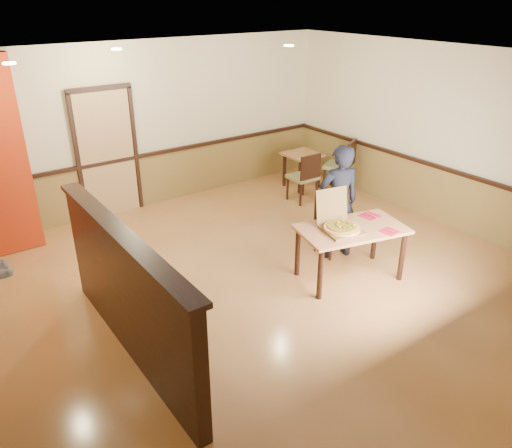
{
  "coord_description": "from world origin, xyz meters",
  "views": [
    {
      "loc": [
        -3.42,
        -4.4,
        3.51
      ],
      "look_at": [
        -0.26,
        0.0,
        0.96
      ],
      "focal_mm": 35.0,
      "sensor_mm": 36.0,
      "label": 1
    }
  ],
  "objects_px": {
    "diner_chair": "(331,222)",
    "condiment": "(307,152)",
    "side_chair_left": "(305,176)",
    "diner": "(338,202)",
    "side_chair_right": "(343,164)",
    "main_table": "(351,235)",
    "side_table": "(302,162)",
    "pizza_box": "(340,226)"
  },
  "relations": [
    {
      "from": "diner_chair",
      "to": "side_table",
      "type": "xyz_separation_m",
      "value": [
        1.38,
        2.27,
        0.05
      ]
    },
    {
      "from": "side_table",
      "to": "diner",
      "type": "xyz_separation_m",
      "value": [
        -1.41,
        -2.41,
        0.32
      ]
    },
    {
      "from": "diner_chair",
      "to": "condiment",
      "type": "distance_m",
      "value": 2.56
    },
    {
      "from": "side_chair_left",
      "to": "condiment",
      "type": "relative_size",
      "value": 6.92
    },
    {
      "from": "side_table",
      "to": "diner",
      "type": "distance_m",
      "value": 2.81
    },
    {
      "from": "diner_chair",
      "to": "diner",
      "type": "height_order",
      "value": "diner"
    },
    {
      "from": "diner_chair",
      "to": "diner",
      "type": "xyz_separation_m",
      "value": [
        -0.02,
        -0.14,
        0.37
      ]
    },
    {
      "from": "pizza_box",
      "to": "diner_chair",
      "type": "bearing_deg",
      "value": 65.16
    },
    {
      "from": "side_table",
      "to": "pizza_box",
      "type": "height_order",
      "value": "pizza_box"
    },
    {
      "from": "main_table",
      "to": "diner",
      "type": "xyz_separation_m",
      "value": [
        0.29,
        0.56,
        0.2
      ]
    },
    {
      "from": "side_chair_left",
      "to": "side_table",
      "type": "xyz_separation_m",
      "value": [
        0.45,
        0.62,
        0.01
      ]
    },
    {
      "from": "side_chair_right",
      "to": "diner_chair",
      "type": "bearing_deg",
      "value": 13.46
    },
    {
      "from": "side_table",
      "to": "condiment",
      "type": "height_order",
      "value": "condiment"
    },
    {
      "from": "side_chair_left",
      "to": "pizza_box",
      "type": "xyz_separation_m",
      "value": [
        -1.42,
        -2.31,
        0.3
      ]
    },
    {
      "from": "side_chair_right",
      "to": "pizza_box",
      "type": "height_order",
      "value": "pizza_box"
    },
    {
      "from": "diner",
      "to": "side_chair_left",
      "type": "bearing_deg",
      "value": -100.02
    },
    {
      "from": "diner_chair",
      "to": "side_table",
      "type": "distance_m",
      "value": 2.66
    },
    {
      "from": "diner",
      "to": "condiment",
      "type": "xyz_separation_m",
      "value": [
        1.41,
        2.27,
        -0.09
      ]
    },
    {
      "from": "side_chair_left",
      "to": "main_table",
      "type": "bearing_deg",
      "value": 62.68
    },
    {
      "from": "side_chair_right",
      "to": "diner",
      "type": "xyz_separation_m",
      "value": [
        -1.89,
        -1.8,
        0.28
      ]
    },
    {
      "from": "side_chair_left",
      "to": "diner",
      "type": "xyz_separation_m",
      "value": [
        -0.96,
        -1.79,
        0.33
      ]
    },
    {
      "from": "side_chair_left",
      "to": "pizza_box",
      "type": "height_order",
      "value": "pizza_box"
    },
    {
      "from": "diner_chair",
      "to": "side_chair_left",
      "type": "relative_size",
      "value": 0.92
    },
    {
      "from": "side_chair_left",
      "to": "diner",
      "type": "height_order",
      "value": "diner"
    },
    {
      "from": "diner",
      "to": "pizza_box",
      "type": "relative_size",
      "value": 2.67
    },
    {
      "from": "diner",
      "to": "condiment",
      "type": "bearing_deg",
      "value": -103.81
    },
    {
      "from": "side_chair_left",
      "to": "condiment",
      "type": "distance_m",
      "value": 0.7
    },
    {
      "from": "side_chair_left",
      "to": "diner",
      "type": "relative_size",
      "value": 0.55
    },
    {
      "from": "main_table",
      "to": "diner_chair",
      "type": "relative_size",
      "value": 1.8
    },
    {
      "from": "diner_chair",
      "to": "side_chair_right",
      "type": "xyz_separation_m",
      "value": [
        1.87,
        1.66,
        0.08
      ]
    },
    {
      "from": "side_chair_right",
      "to": "pizza_box",
      "type": "xyz_separation_m",
      "value": [
        -2.36,
        -2.31,
        0.25
      ]
    },
    {
      "from": "side_chair_left",
      "to": "pizza_box",
      "type": "distance_m",
      "value": 2.73
    },
    {
      "from": "side_chair_left",
      "to": "side_table",
      "type": "relative_size",
      "value": 1.36
    },
    {
      "from": "diner_chair",
      "to": "condiment",
      "type": "bearing_deg",
      "value": 60.78
    },
    {
      "from": "main_table",
      "to": "side_table",
      "type": "distance_m",
      "value": 3.42
    },
    {
      "from": "main_table",
      "to": "side_chair_right",
      "type": "distance_m",
      "value": 3.21
    },
    {
      "from": "side_chair_left",
      "to": "condiment",
      "type": "bearing_deg",
      "value": -133.04
    },
    {
      "from": "side_table",
      "to": "pizza_box",
      "type": "xyz_separation_m",
      "value": [
        -1.87,
        -2.93,
        0.29
      ]
    },
    {
      "from": "diner_chair",
      "to": "main_table",
      "type": "bearing_deg",
      "value": -110.34
    },
    {
      "from": "diner_chair",
      "to": "side_chair_right",
      "type": "distance_m",
      "value": 2.5
    },
    {
      "from": "side_chair_left",
      "to": "side_chair_right",
      "type": "bearing_deg",
      "value": -179.2
    },
    {
      "from": "main_table",
      "to": "diner",
      "type": "bearing_deg",
      "value": 76.21
    }
  ]
}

